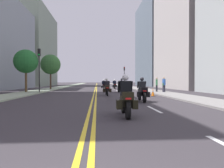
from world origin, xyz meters
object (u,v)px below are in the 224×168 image
(street_tree_0, at_px, (51,64))
(street_tree_1, at_px, (26,62))
(motorcycle_3, at_px, (122,87))
(traffic_light_far, at_px, (124,73))
(motorcycle_2, at_px, (107,88))
(motorcycle_4, at_px, (104,86))
(motorcycle_5, at_px, (115,85))
(pedestrian_1, at_px, (164,85))
(pedestrian_0, at_px, (157,85))
(traffic_cone_1, at_px, (153,92))
(traffic_light_near, at_px, (39,63))
(traffic_cone_2, at_px, (144,91))
(motorcycle_0, at_px, (126,99))
(motorcycle_1, at_px, (142,92))

(street_tree_0, height_order, street_tree_1, street_tree_0)
(motorcycle_3, distance_m, traffic_light_far, 22.27)
(motorcycle_2, relative_size, motorcycle_3, 1.01)
(motorcycle_4, xyz_separation_m, motorcycle_5, (1.99, 5.74, -0.01))
(motorcycle_2, relative_size, pedestrian_1, 1.22)
(motorcycle_3, xyz_separation_m, pedestrian_1, (4.55, -1.38, 0.26))
(motorcycle_4, height_order, pedestrian_0, pedestrian_0)
(traffic_cone_1, distance_m, street_tree_1, 14.41)
(traffic_light_near, distance_m, pedestrian_1, 14.12)
(motorcycle_4, distance_m, pedestrian_1, 9.27)
(traffic_light_near, bearing_deg, motorcycle_2, -33.50)
(pedestrian_0, distance_m, street_tree_1, 14.98)
(traffic_light_far, bearing_deg, traffic_cone_2, -92.88)
(traffic_cone_1, bearing_deg, pedestrian_1, 61.58)
(traffic_cone_2, bearing_deg, pedestrian_1, 32.84)
(pedestrian_0, bearing_deg, pedestrian_1, -135.20)
(motorcycle_4, relative_size, traffic_cone_1, 3.22)
(pedestrian_0, xyz_separation_m, street_tree_0, (-13.75, 7.94, 2.88))
(street_tree_1, bearing_deg, motorcycle_3, 0.93)
(traffic_light_near, distance_m, pedestrian_0, 13.54)
(traffic_cone_2, xyz_separation_m, pedestrian_1, (2.61, 1.68, 0.58))
(street_tree_1, bearing_deg, traffic_cone_1, -24.46)
(pedestrian_0, distance_m, street_tree_0, 16.13)
(traffic_light_far, relative_size, street_tree_0, 0.85)
(motorcycle_2, distance_m, motorcycle_4, 10.29)
(motorcycle_0, distance_m, motorcycle_1, 5.70)
(motorcycle_2, distance_m, traffic_light_far, 27.51)
(motorcycle_3, height_order, traffic_cone_2, motorcycle_3)
(motorcycle_0, xyz_separation_m, motorcycle_1, (1.82, 5.40, -0.00))
(motorcycle_2, bearing_deg, motorcycle_5, 81.61)
(motorcycle_5, distance_m, traffic_cone_2, 14.21)
(street_tree_1, bearing_deg, motorcycle_0, -60.42)
(traffic_light_far, bearing_deg, traffic_light_near, -119.53)
(motorcycle_4, xyz_separation_m, street_tree_1, (-8.85, -5.45, 2.83))
(motorcycle_0, relative_size, street_tree_0, 0.40)
(pedestrian_0, relative_size, street_tree_1, 0.36)
(motorcycle_4, bearing_deg, pedestrian_0, -42.06)
(motorcycle_1, distance_m, traffic_light_far, 32.77)
(motorcycle_2, height_order, pedestrian_1, pedestrian_1)
(traffic_cone_1, distance_m, traffic_light_near, 13.12)
(motorcycle_3, bearing_deg, motorcycle_5, 92.31)
(motorcycle_0, relative_size, motorcycle_5, 0.96)
(motorcycle_0, relative_size, traffic_cone_1, 2.99)
(motorcycle_1, relative_size, motorcycle_2, 1.05)
(motorcycle_3, relative_size, pedestrian_1, 1.20)
(motorcycle_5, bearing_deg, motorcycle_0, -94.81)
(traffic_cone_2, bearing_deg, motorcycle_3, 122.24)
(pedestrian_1, bearing_deg, street_tree_0, -76.51)
(traffic_cone_2, bearing_deg, motorcycle_2, -153.45)
(pedestrian_1, distance_m, street_tree_0, 17.06)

